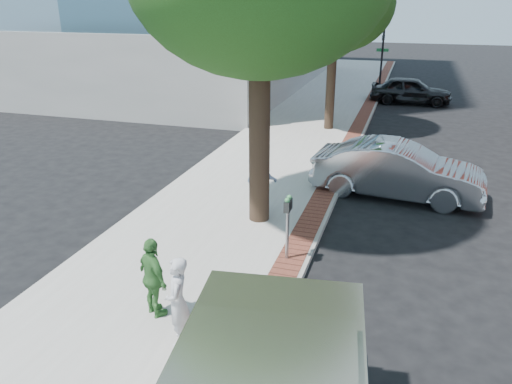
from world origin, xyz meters
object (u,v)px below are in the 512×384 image
at_px(person_officer, 262,176).
at_px(bg_car, 411,90).
at_px(person_green, 153,278).
at_px(sedan_silver, 398,170).
at_px(parking_meter, 288,215).
at_px(person_gray, 178,302).

xyz_separation_m(person_officer, bg_car, (3.45, 17.08, -0.42)).
height_order(person_green, sedan_silver, person_green).
bearing_deg(person_green, person_officer, -60.61).
distance_m(person_green, bg_car, 22.48).
xyz_separation_m(parking_meter, bg_car, (2.17, 19.40, -0.47)).
bearing_deg(sedan_silver, person_green, 159.08).
bearing_deg(person_gray, person_green, -146.00).
xyz_separation_m(person_gray, person_green, (-0.76, 0.57, -0.02)).
bearing_deg(person_officer, person_gray, 155.79).
xyz_separation_m(person_gray, sedan_silver, (3.10, 8.23, -0.13)).
relative_size(parking_meter, sedan_silver, 0.30).
xyz_separation_m(person_gray, person_officer, (-0.27, 5.63, 0.23)).
height_order(person_officer, sedan_silver, person_officer).
bearing_deg(sedan_silver, person_gray, 165.17).
distance_m(person_gray, person_green, 0.95).
relative_size(person_officer, bg_car, 0.47).
bearing_deg(sedan_silver, bg_car, 5.53).
xyz_separation_m(parking_meter, person_green, (-1.76, -2.74, -0.29)).
distance_m(parking_meter, person_officer, 2.65).
bearing_deg(parking_meter, bg_car, 83.62).
height_order(person_gray, sedan_silver, person_gray).
distance_m(person_gray, person_officer, 5.65).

